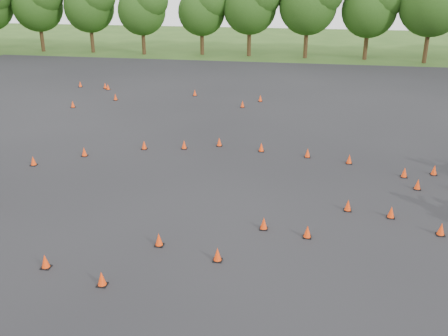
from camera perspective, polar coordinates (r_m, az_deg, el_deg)
ground at (r=17.88m, az=-2.18°, el=-8.28°), size 140.00×140.00×0.00m
asphalt_pad at (r=23.17m, az=0.83°, el=-0.94°), size 62.00×62.00×0.00m
treeline at (r=50.25m, az=10.00°, el=16.46°), size 87.40×32.25×10.67m
traffic_cones at (r=22.93m, az=0.02°, el=-0.58°), size 36.34×32.70×0.45m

